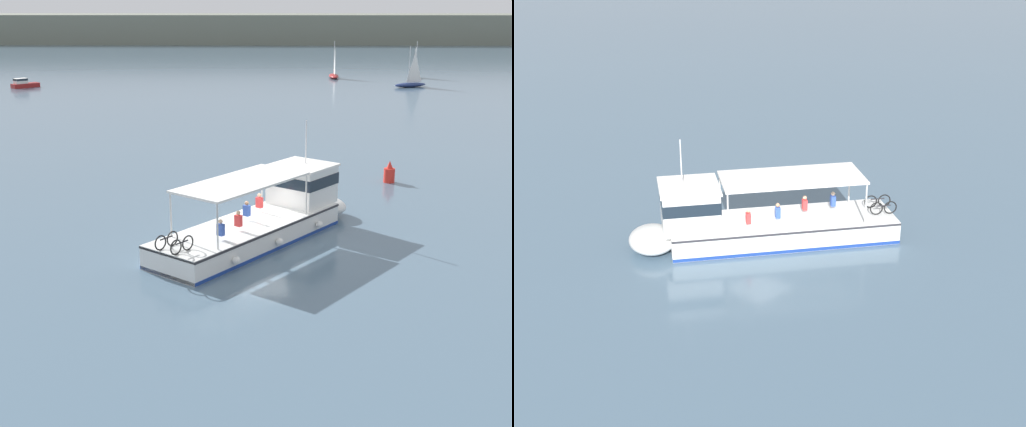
# 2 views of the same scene
# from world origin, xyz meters

# --- Properties ---
(ground_plane) EXTENTS (400.00, 400.00, 0.00)m
(ground_plane) POSITION_xyz_m (0.00, 0.00, 0.00)
(ground_plane) COLOR slate
(ferry_main) EXTENTS (10.15, 11.99, 5.32)m
(ferry_main) POSITION_xyz_m (0.33, 0.31, 1.02)
(ferry_main) COLOR white
(ferry_main) RESTS_ON ground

